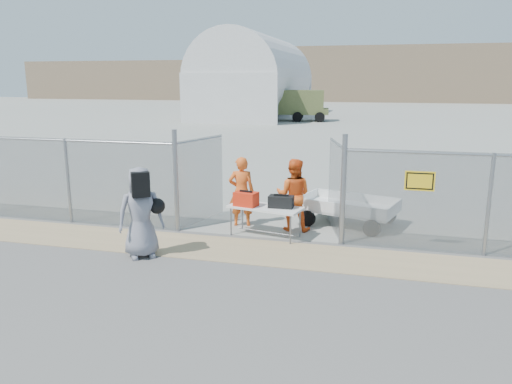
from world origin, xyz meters
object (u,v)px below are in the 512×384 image
(folding_table, at_px, (265,222))
(visitor, at_px, (141,213))
(utility_trailer, at_px, (348,210))
(security_worker_right, at_px, (293,195))
(security_worker_left, at_px, (241,192))

(folding_table, height_order, visitor, visitor)
(utility_trailer, bearing_deg, folding_table, -124.40)
(security_worker_right, xyz_separation_m, visitor, (-2.73, -2.68, 0.06))
(security_worker_left, bearing_deg, folding_table, 123.42)
(security_worker_left, height_order, utility_trailer, security_worker_left)
(security_worker_left, xyz_separation_m, visitor, (-1.38, -2.72, 0.07))
(folding_table, distance_m, security_worker_left, 1.20)
(folding_table, bearing_deg, security_worker_left, 149.57)
(folding_table, xyz_separation_m, utility_trailer, (1.83, 1.51, 0.01))
(folding_table, xyz_separation_m, security_worker_left, (-0.80, 0.73, 0.52))
(folding_table, relative_size, security_worker_right, 0.97)
(visitor, relative_size, utility_trailer, 0.62)
(security_worker_left, bearing_deg, visitor, 48.86)
(utility_trailer, bearing_deg, visitor, -122.83)
(folding_table, bearing_deg, utility_trailer, 51.53)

